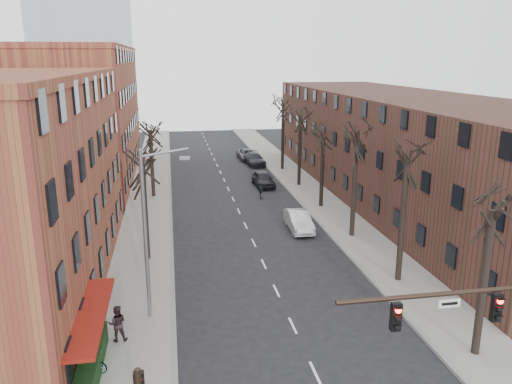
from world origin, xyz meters
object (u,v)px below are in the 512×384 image
parked_car_mid (254,159)px  bicycle (90,362)px  silver_sedan (299,221)px  parked_car_near (263,179)px

parked_car_mid → bicycle: (-14.35, -42.02, -0.16)m
silver_sedan → bicycle: size_ratio=2.80×
parked_car_mid → parked_car_near: bearing=-98.4°
silver_sedan → parked_car_mid: silver_sedan is taller
silver_sedan → parked_car_mid: 25.31m
parked_car_near → bicycle: size_ratio=2.84×
parked_car_near → parked_car_mid: bearing=82.3°
bicycle → silver_sedan: bearing=-16.6°
silver_sedan → parked_car_near: parked_car_near is taller
parked_car_mid → bicycle: 44.40m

